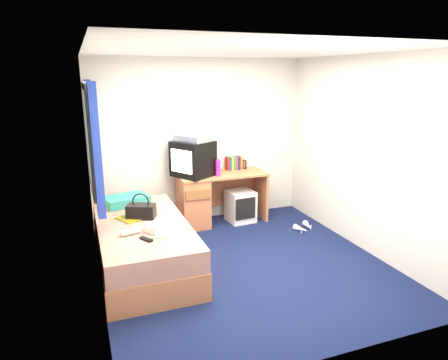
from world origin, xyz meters
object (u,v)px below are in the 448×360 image
object	(u,v)px
crt_tv	(193,159)
towel	(161,227)
storage_cube	(240,206)
aerosol_can	(213,167)
pink_water_bottle	(218,168)
white_heels	(304,227)
pillow	(126,200)
water_bottle	(130,232)
magazine	(129,219)
bed	(143,244)
remote_control	(146,239)
colour_swatch_fan	(158,237)
vcr	(193,138)
picture_frame	(244,164)
desk	(204,197)
handbag	(141,211)

from	to	relation	value
crt_tv	towel	size ratio (longest dim) A/B	2.45
storage_cube	aerosol_can	bearing A→B (deg)	153.07
crt_tv	pink_water_bottle	bearing A→B (deg)	36.59
white_heels	pink_water_bottle	bearing A→B (deg)	150.43
pillow	towel	bearing A→B (deg)	-77.26
water_bottle	magazine	bearing A→B (deg)	84.08
bed	magazine	size ratio (longest dim) A/B	7.14
bed	remote_control	size ratio (longest dim) A/B	12.50
aerosol_can	colour_swatch_fan	size ratio (longest dim) A/B	0.82
pillow	magazine	world-z (taller)	pillow
bed	pink_water_bottle	bearing A→B (deg)	36.76
vcr	remote_control	world-z (taller)	vcr
aerosol_can	remote_control	distance (m)	2.10
bed	towel	size ratio (longest dim) A/B	7.28
towel	white_heels	world-z (taller)	towel
bed	storage_cube	distance (m)	1.88
picture_frame	pink_water_bottle	size ratio (longest dim) A/B	0.63
pink_water_bottle	aerosol_can	size ratio (longest dim) A/B	1.22
storage_cube	water_bottle	distance (m)	2.23
storage_cube	picture_frame	bearing A→B (deg)	52.11
aerosol_can	towel	xyz separation A→B (m)	(-1.08, -1.46, -0.25)
storage_cube	magazine	xyz separation A→B (m)	(-1.74, -0.82, 0.31)
vcr	pillow	bearing A→B (deg)	-101.41
desk	handbag	bearing A→B (deg)	-139.13
bed	crt_tv	bearing A→B (deg)	49.42
desk	water_bottle	world-z (taller)	desk
desk	remote_control	size ratio (longest dim) A/B	8.12
picture_frame	handbag	bearing A→B (deg)	-157.39
handbag	magazine	size ratio (longest dim) A/B	1.32
bed	pillow	world-z (taller)	pillow
white_heels	bed	bearing A→B (deg)	-172.50
towel	remote_control	xyz separation A→B (m)	(-0.19, -0.19, -0.04)
magazine	water_bottle	xyz separation A→B (m)	(-0.05, -0.47, 0.03)
picture_frame	magazine	xyz separation A→B (m)	(-1.90, -1.07, -0.27)
pink_water_bottle	remote_control	world-z (taller)	pink_water_bottle
bed	vcr	distance (m)	1.74
water_bottle	storage_cube	bearing A→B (deg)	35.94
storage_cube	vcr	bearing A→B (deg)	167.44
bed	colour_swatch_fan	world-z (taller)	colour_swatch_fan
aerosol_can	handbag	size ratio (longest dim) A/B	0.49
pink_water_bottle	magazine	world-z (taller)	pink_water_bottle
crt_tv	picture_frame	world-z (taller)	crt_tv
crt_tv	water_bottle	size ratio (longest dim) A/B	3.37
crt_tv	magazine	distance (m)	1.45
pink_water_bottle	handbag	size ratio (longest dim) A/B	0.60
bed	aerosol_can	xyz separation A→B (m)	(1.23, 1.13, 0.57)
aerosol_can	remote_control	bearing A→B (deg)	-127.69
storage_cube	remote_control	distance (m)	2.25
pink_water_bottle	bed	bearing A→B (deg)	-143.24
aerosol_can	white_heels	distance (m)	1.59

